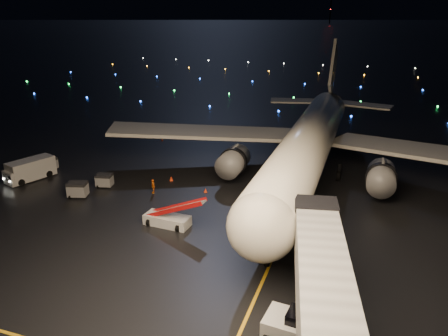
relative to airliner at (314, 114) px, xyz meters
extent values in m
plane|color=black|center=(-11.83, 272.54, -7.83)|extent=(2000.00, 2000.00, 0.00)
cube|color=gold|center=(0.17, -12.46, -7.82)|extent=(0.25, 80.00, 0.02)
cube|color=silver|center=(4.07, -31.98, -6.71)|extent=(4.91, 2.93, 2.22)
cube|color=silver|center=(-32.87, -14.03, -6.51)|extent=(4.42, 7.46, 2.62)
imported|color=orange|center=(-16.26, -13.14, -6.97)|extent=(0.87, 1.07, 1.70)
cone|color=#FB3C11|center=(-10.56, -10.99, -7.58)|extent=(0.44, 0.44, 0.49)
cone|color=#FB3C11|center=(-10.44, -3.94, -7.55)|extent=(0.62, 0.62, 0.54)
cone|color=#FB3C11|center=(-15.95, -8.92, -7.55)|extent=(0.64, 0.64, 0.56)
cone|color=#FB3C11|center=(-25.03, 6.84, -7.59)|extent=(0.43, 0.43, 0.46)
cylinder|color=black|center=(-71.83, 712.54, 24.17)|extent=(1.80, 1.80, 64.00)
cube|color=gray|center=(-22.70, -13.34, -7.02)|extent=(2.12, 1.68, 1.60)
cube|color=gray|center=(-23.84, -16.96, -6.93)|extent=(2.42, 1.98, 1.79)
cube|color=gray|center=(-33.23, -10.24, -7.01)|extent=(2.21, 1.82, 1.63)
cube|color=gray|center=(-35.21, -12.09, -6.94)|extent=(2.19, 1.62, 1.76)
camera|label=1|loc=(6.73, -55.03, 12.28)|focal=35.00mm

